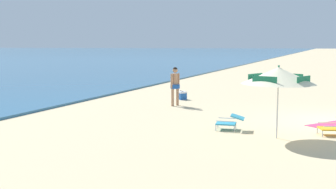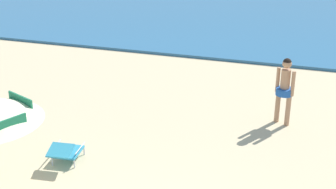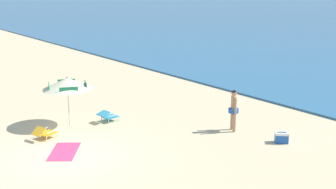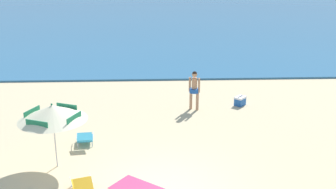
% 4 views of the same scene
% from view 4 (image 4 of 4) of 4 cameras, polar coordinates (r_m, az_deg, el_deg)
% --- Properties ---
extents(beach_umbrella_striped_main, '(2.62, 2.62, 2.09)m').
position_cam_4_polar(beach_umbrella_striped_main, '(12.49, -16.08, -2.50)').
color(beach_umbrella_striped_main, silver).
rests_on(beach_umbrella_striped_main, ground).
extents(lounge_chair_under_umbrella, '(0.65, 0.92, 0.50)m').
position_cam_4_polar(lounge_chair_under_umbrella, '(14.28, -11.71, -6.04)').
color(lounge_chair_under_umbrella, teal).
rests_on(lounge_chair_under_umbrella, ground).
extents(lounge_chair_beside_umbrella, '(0.78, 1.01, 0.53)m').
position_cam_4_polar(lounge_chair_beside_umbrella, '(11.55, -12.11, -12.32)').
color(lounge_chair_beside_umbrella, gold).
rests_on(lounge_chair_beside_umbrella, ground).
extents(person_standing_near_shore, '(0.46, 0.42, 1.70)m').
position_cam_4_polar(person_standing_near_shore, '(17.13, 3.76, 0.98)').
color(person_standing_near_shore, tan).
rests_on(person_standing_near_shore, ground).
extents(cooler_box, '(0.59, 0.60, 0.43)m').
position_cam_4_polar(cooler_box, '(18.13, 10.19, -0.90)').
color(cooler_box, '#1E56A8').
rests_on(cooler_box, ground).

